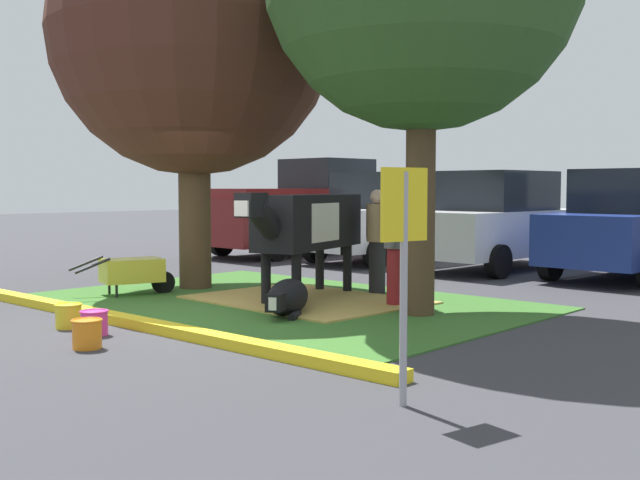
# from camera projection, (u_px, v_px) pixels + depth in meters

# --- Properties ---
(ground_plane) EXTENTS (80.00, 80.00, 0.00)m
(ground_plane) POSITION_uv_depth(u_px,v_px,m) (189.00, 317.00, 10.02)
(ground_plane) COLOR #38383D
(grass_island) EXTENTS (7.11, 4.87, 0.02)m
(grass_island) POSITION_uv_depth(u_px,v_px,m) (280.00, 302.00, 11.30)
(grass_island) COLOR #386B28
(grass_island) RESTS_ON ground
(curb_yellow) EXTENTS (8.31, 0.24, 0.12)m
(curb_yellow) POSITION_uv_depth(u_px,v_px,m) (129.00, 321.00, 9.39)
(curb_yellow) COLOR yellow
(curb_yellow) RESTS_ON ground
(hay_bedding) EXTENTS (3.32, 2.56, 0.04)m
(hay_bedding) POSITION_uv_depth(u_px,v_px,m) (306.00, 300.00, 11.39)
(hay_bedding) COLOR tan
(hay_bedding) RESTS_ON ground
(shade_tree_left) EXTENTS (4.65, 4.65, 6.53)m
(shade_tree_left) POSITION_uv_depth(u_px,v_px,m) (193.00, 34.00, 12.60)
(shade_tree_left) COLOR #4C3823
(shade_tree_left) RESTS_ON ground
(cow_holstein) EXTENTS (1.32, 3.06, 1.62)m
(cow_holstein) POSITION_uv_depth(u_px,v_px,m) (306.00, 223.00, 11.45)
(cow_holstein) COLOR black
(cow_holstein) RESTS_ON ground
(calf_lying) EXTENTS (0.97, 1.29, 0.48)m
(calf_lying) POSITION_uv_depth(u_px,v_px,m) (287.00, 298.00, 10.14)
(calf_lying) COLOR black
(calf_lying) RESTS_ON ground
(person_handler) EXTENTS (0.34, 0.50, 1.63)m
(person_handler) POSITION_uv_depth(u_px,v_px,m) (396.00, 245.00, 10.85)
(person_handler) COLOR maroon
(person_handler) RESTS_ON ground
(person_visitor_near) EXTENTS (0.52, 0.34, 1.65)m
(person_visitor_near) POSITION_uv_depth(u_px,v_px,m) (377.00, 239.00, 12.04)
(person_visitor_near) COLOR black
(person_visitor_near) RESTS_ON ground
(wheelbarrow) EXTENTS (0.94, 1.61, 0.63)m
(wheelbarrow) POSITION_uv_depth(u_px,v_px,m) (133.00, 271.00, 12.01)
(wheelbarrow) COLOR gold
(wheelbarrow) RESTS_ON ground
(parking_sign) EXTENTS (0.13, 0.44, 1.84)m
(parking_sign) POSITION_uv_depth(u_px,v_px,m) (404.00, 239.00, 5.88)
(parking_sign) COLOR #99999E
(parking_sign) RESTS_ON ground
(bucket_yellow) EXTENTS (0.33, 0.33, 0.30)m
(bucket_yellow) POSITION_uv_depth(u_px,v_px,m) (68.00, 315.00, 9.25)
(bucket_yellow) COLOR yellow
(bucket_yellow) RESTS_ON ground
(bucket_pink) EXTENTS (0.33, 0.33, 0.29)m
(bucket_pink) POSITION_uv_depth(u_px,v_px,m) (94.00, 322.00, 8.80)
(bucket_pink) COLOR #EA3893
(bucket_pink) RESTS_ON ground
(bucket_orange) EXTENTS (0.32, 0.32, 0.31)m
(bucket_orange) POSITION_uv_depth(u_px,v_px,m) (87.00, 333.00, 8.07)
(bucket_orange) COLOR orange
(bucket_orange) RESTS_ON ground
(pickup_truck_maroon) EXTENTS (2.39, 5.48, 2.42)m
(pickup_truck_maroon) POSITION_uv_depth(u_px,v_px,m) (304.00, 210.00, 19.56)
(pickup_truck_maroon) COLOR maroon
(pickup_truck_maroon) RESTS_ON ground
(sedan_silver) EXTENTS (2.17, 4.47, 2.02)m
(sedan_silver) POSITION_uv_depth(u_px,v_px,m) (387.00, 218.00, 17.61)
(sedan_silver) COLOR silver
(sedan_silver) RESTS_ON ground
(hatchback_white) EXTENTS (2.17, 4.47, 2.02)m
(hatchback_white) POSITION_uv_depth(u_px,v_px,m) (499.00, 222.00, 15.86)
(hatchback_white) COLOR silver
(hatchback_white) RESTS_ON ground
(sedan_blue) EXTENTS (2.17, 4.47, 2.02)m
(sedan_blue) POSITION_uv_depth(u_px,v_px,m) (634.00, 225.00, 14.33)
(sedan_blue) COLOR navy
(sedan_blue) RESTS_ON ground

